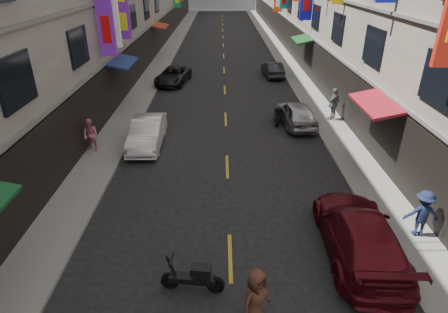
{
  "coord_description": "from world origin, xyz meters",
  "views": [
    {
      "loc": [
        -0.26,
        2.97,
        8.1
      ],
      "look_at": [
        -0.19,
        11.9,
        3.59
      ],
      "focal_mm": 30.0,
      "sensor_mm": 36.0,
      "label": 1
    }
  ],
  "objects_px": {
    "scooter_crossing": "(193,278)",
    "car_left_far": "(173,76)",
    "car_right_mid": "(296,113)",
    "car_right_far": "(273,69)",
    "pedestrian_rnear": "(422,213)",
    "pedestrian_crossing": "(255,299)",
    "car_left_mid": "(147,133)",
    "pedestrian_rfar": "(334,104)",
    "scooter_far_right": "(277,115)",
    "car_right_near": "(360,234)",
    "pedestrian_lfar": "(91,135)"
  },
  "relations": [
    {
      "from": "pedestrian_rfar",
      "to": "scooter_far_right",
      "type": "bearing_deg",
      "value": -41.5
    },
    {
      "from": "pedestrian_lfar",
      "to": "pedestrian_rnear",
      "type": "bearing_deg",
      "value": -5.97
    },
    {
      "from": "car_left_far",
      "to": "car_right_far",
      "type": "xyz_separation_m",
      "value": [
        8.0,
        2.0,
        -0.01
      ]
    },
    {
      "from": "car_left_mid",
      "to": "car_right_far",
      "type": "relative_size",
      "value": 1.15
    },
    {
      "from": "scooter_far_right",
      "to": "car_right_far",
      "type": "xyz_separation_m",
      "value": [
        1.01,
        10.32,
        0.17
      ]
    },
    {
      "from": "car_left_far",
      "to": "car_right_mid",
      "type": "relative_size",
      "value": 1.09
    },
    {
      "from": "car_right_mid",
      "to": "pedestrian_rfar",
      "type": "height_order",
      "value": "pedestrian_rfar"
    },
    {
      "from": "scooter_far_right",
      "to": "pedestrian_rfar",
      "type": "relative_size",
      "value": 0.96
    },
    {
      "from": "pedestrian_rnear",
      "to": "car_left_mid",
      "type": "bearing_deg",
      "value": -28.96
    },
    {
      "from": "scooter_far_right",
      "to": "pedestrian_lfar",
      "type": "distance_m",
      "value": 10.34
    },
    {
      "from": "scooter_crossing",
      "to": "car_left_mid",
      "type": "distance_m",
      "value": 10.08
    },
    {
      "from": "car_right_near",
      "to": "pedestrian_rnear",
      "type": "bearing_deg",
      "value": -158.45
    },
    {
      "from": "pedestrian_lfar",
      "to": "car_right_near",
      "type": "bearing_deg",
      "value": -13.74
    },
    {
      "from": "car_right_mid",
      "to": "pedestrian_rfar",
      "type": "bearing_deg",
      "value": -171.78
    },
    {
      "from": "car_right_mid",
      "to": "car_left_mid",
      "type": "bearing_deg",
      "value": 12.77
    },
    {
      "from": "car_left_mid",
      "to": "pedestrian_rfar",
      "type": "xyz_separation_m",
      "value": [
        10.27,
        3.31,
        0.35
      ]
    },
    {
      "from": "scooter_crossing",
      "to": "car_right_near",
      "type": "xyz_separation_m",
      "value": [
        5.05,
        1.47,
        0.31
      ]
    },
    {
      "from": "car_left_mid",
      "to": "pedestrian_rnear",
      "type": "bearing_deg",
      "value": -36.24
    },
    {
      "from": "pedestrian_crossing",
      "to": "pedestrian_rfar",
      "type": "bearing_deg",
      "value": 22.94
    },
    {
      "from": "car_right_near",
      "to": "pedestrian_rnear",
      "type": "distance_m",
      "value": 2.41
    },
    {
      "from": "scooter_far_right",
      "to": "pedestrian_rnear",
      "type": "bearing_deg",
      "value": 115.13
    },
    {
      "from": "scooter_far_right",
      "to": "car_left_mid",
      "type": "xyz_separation_m",
      "value": [
        -6.99,
        -3.14,
        0.26
      ]
    },
    {
      "from": "car_left_mid",
      "to": "pedestrian_rfar",
      "type": "distance_m",
      "value": 10.79
    },
    {
      "from": "scooter_far_right",
      "to": "car_right_mid",
      "type": "xyz_separation_m",
      "value": [
        1.01,
        -0.41,
        0.26
      ]
    },
    {
      "from": "car_right_far",
      "to": "pedestrian_lfar",
      "type": "bearing_deg",
      "value": 48.83
    },
    {
      "from": "car_right_mid",
      "to": "car_right_far",
      "type": "xyz_separation_m",
      "value": [
        0.0,
        10.73,
        -0.09
      ]
    },
    {
      "from": "car_left_mid",
      "to": "car_right_far",
      "type": "xyz_separation_m",
      "value": [
        8.0,
        13.47,
        -0.09
      ]
    },
    {
      "from": "car_right_far",
      "to": "car_right_mid",
      "type": "bearing_deg",
      "value": 85.19
    },
    {
      "from": "car_right_mid",
      "to": "car_right_far",
      "type": "bearing_deg",
      "value": -96.11
    },
    {
      "from": "scooter_crossing",
      "to": "car_left_far",
      "type": "xyz_separation_m",
      "value": [
        -2.95,
        21.1,
        0.18
      ]
    },
    {
      "from": "pedestrian_crossing",
      "to": "car_right_far",
      "type": "bearing_deg",
      "value": 36.91
    },
    {
      "from": "car_right_mid",
      "to": "scooter_far_right",
      "type": "bearing_deg",
      "value": -28.23
    },
    {
      "from": "car_left_far",
      "to": "car_right_near",
      "type": "xyz_separation_m",
      "value": [
        8.0,
        -19.63,
        0.14
      ]
    },
    {
      "from": "car_left_far",
      "to": "pedestrian_crossing",
      "type": "xyz_separation_m",
      "value": [
        4.56,
        -22.25,
        0.26
      ]
    },
    {
      "from": "pedestrian_crossing",
      "to": "scooter_far_right",
      "type": "bearing_deg",
      "value": 35.06
    },
    {
      "from": "car_right_near",
      "to": "pedestrian_rfar",
      "type": "height_order",
      "value": "pedestrian_rfar"
    },
    {
      "from": "car_left_far",
      "to": "car_right_far",
      "type": "height_order",
      "value": "car_left_far"
    },
    {
      "from": "car_left_mid",
      "to": "car_left_far",
      "type": "relative_size",
      "value": 0.95
    },
    {
      "from": "car_right_mid",
      "to": "car_right_near",
      "type": "bearing_deg",
      "value": 83.89
    },
    {
      "from": "pedestrian_rfar",
      "to": "pedestrian_crossing",
      "type": "height_order",
      "value": "pedestrian_rfar"
    },
    {
      "from": "pedestrian_rfar",
      "to": "pedestrian_crossing",
      "type": "bearing_deg",
      "value": 23.49
    },
    {
      "from": "pedestrian_rnear",
      "to": "pedestrian_rfar",
      "type": "bearing_deg",
      "value": -83.24
    },
    {
      "from": "car_right_mid",
      "to": "scooter_crossing",
      "type": "bearing_deg",
      "value": 61.68
    },
    {
      "from": "scooter_crossing",
      "to": "pedestrian_crossing",
      "type": "xyz_separation_m",
      "value": [
        1.61,
        -1.16,
        0.44
      ]
    },
    {
      "from": "pedestrian_rnear",
      "to": "pedestrian_crossing",
      "type": "height_order",
      "value": "pedestrian_rnear"
    },
    {
      "from": "car_right_near",
      "to": "car_left_mid",
      "type": "bearing_deg",
      "value": -43.06
    },
    {
      "from": "scooter_far_right",
      "to": "car_left_mid",
      "type": "height_order",
      "value": "car_left_mid"
    },
    {
      "from": "car_right_near",
      "to": "car_right_mid",
      "type": "height_order",
      "value": "car_right_near"
    },
    {
      "from": "car_left_far",
      "to": "pedestrian_rfar",
      "type": "height_order",
      "value": "pedestrian_rfar"
    },
    {
      "from": "scooter_far_right",
      "to": "car_right_near",
      "type": "distance_m",
      "value": 11.35
    }
  ]
}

